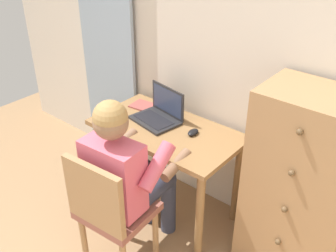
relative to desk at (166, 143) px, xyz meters
The scene contains 10 objects.
wall_back 0.77m from the desk, 57.40° to the left, with size 4.80×0.05×2.50m, color beige.
curtain_panel 1.06m from the desk, 161.82° to the left, with size 0.61×0.03×2.23m, color #8EA3B7.
desk is the anchor object (origin of this frame).
dresser 0.98m from the desk, ahead, with size 0.60×0.46×1.27m.
chair 0.69m from the desk, 80.47° to the right, with size 0.45×0.43×0.89m.
person_seated 0.50m from the desk, 78.47° to the right, with size 0.56×0.61×1.21m.
laptop 0.22m from the desk, 152.08° to the left, with size 0.38×0.30×0.24m.
computer_mouse 0.25m from the desk, 15.79° to the left, with size 0.06×0.10×0.03m, color black.
desk_clock 0.42m from the desk, 153.89° to the right, with size 0.09×0.09×0.03m.
notebook_pad 0.39m from the desk, 157.07° to the left, with size 0.21×0.15×0.01m, color #994742.
Camera 1 is at (1.30, 0.01, 2.14)m, focal length 41.89 mm.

